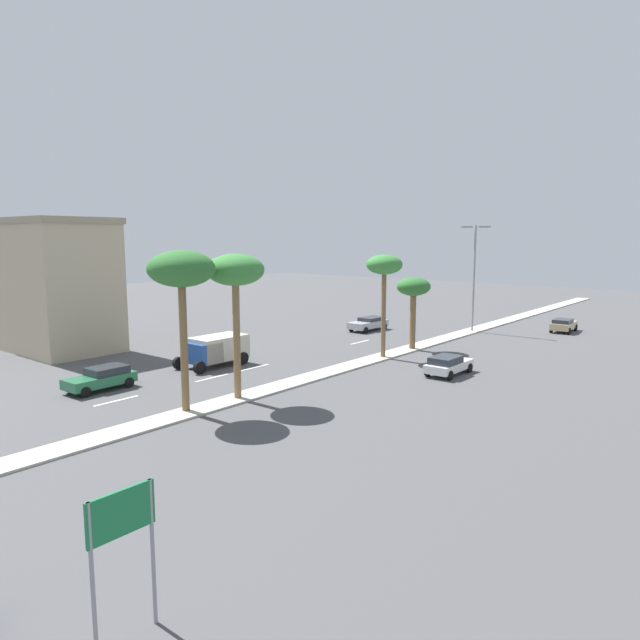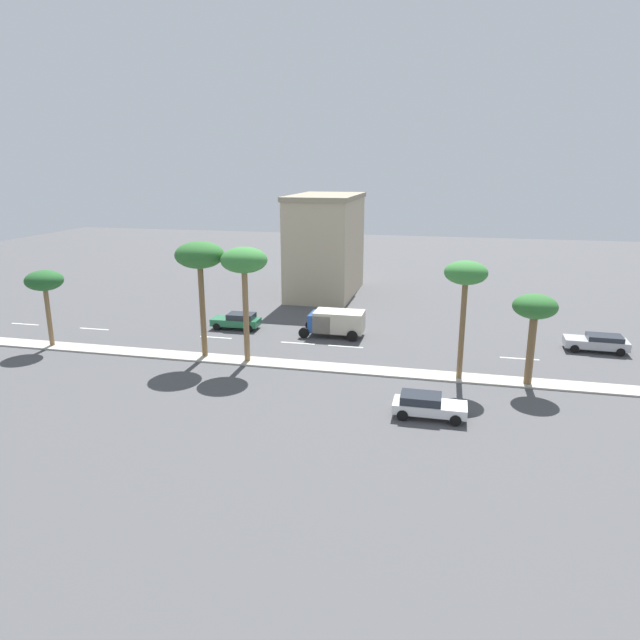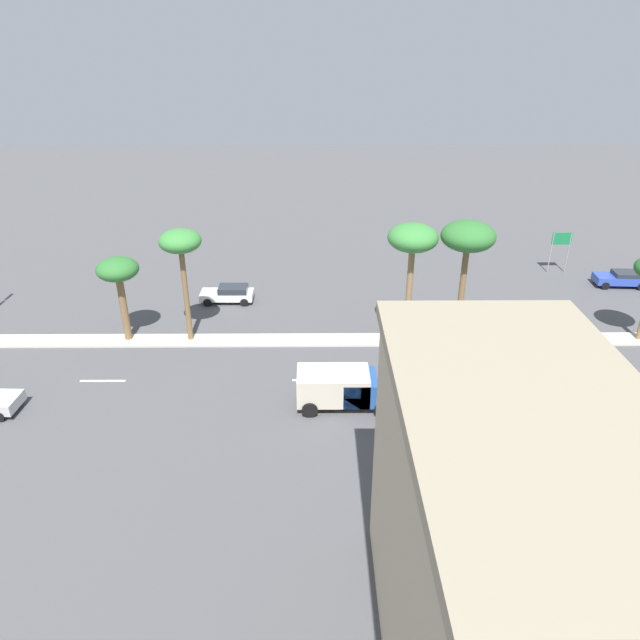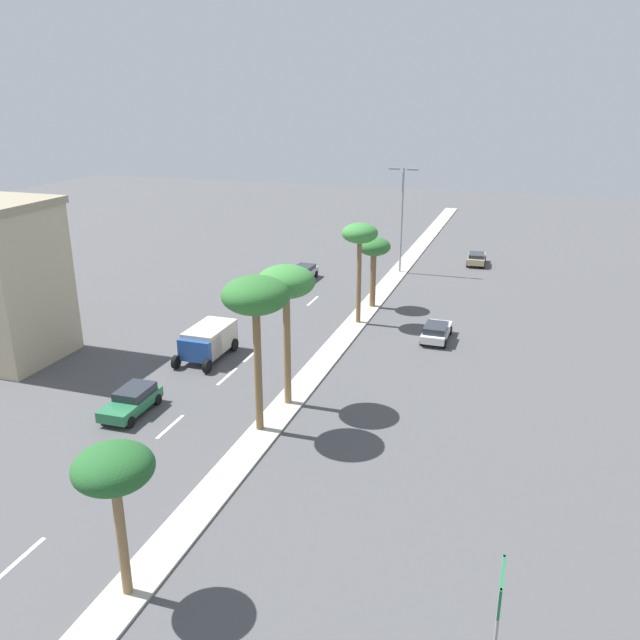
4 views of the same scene
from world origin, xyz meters
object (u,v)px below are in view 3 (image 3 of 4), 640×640
at_px(palm_tree_right, 118,273).
at_px(sedan_white_inboard, 229,294).
at_px(palm_tree_mid, 413,241).
at_px(directional_road_sign, 561,243).
at_px(palm_tree_outboard, 180,245).
at_px(sedan_blue_center, 622,278).
at_px(palm_tree_left, 468,239).
at_px(sedan_green_near, 493,396).
at_px(commercial_building, 505,557).
at_px(box_truck, 341,386).

height_order(palm_tree_right, sedan_white_inboard, palm_tree_right).
relative_size(palm_tree_mid, palm_tree_right, 1.39).
relative_size(directional_road_sign, sedan_white_inboard, 0.88).
height_order(palm_tree_outboard, sedan_blue_center, palm_tree_outboard).
bearing_deg(palm_tree_outboard, palm_tree_left, -91.48).
distance_m(palm_tree_left, sedan_blue_center, 20.17).
distance_m(directional_road_sign, palm_tree_right, 37.11).
bearing_deg(sedan_green_near, directional_road_sign, -28.74).
bearing_deg(palm_tree_left, directional_road_sign, -41.94).
bearing_deg(commercial_building, palm_tree_right, 38.15).
xyz_separation_m(commercial_building, sedan_green_near, (15.51, -4.55, -4.70)).
height_order(directional_road_sign, palm_tree_left, palm_tree_left).
bearing_deg(palm_tree_right, palm_tree_left, -91.36).
height_order(palm_tree_right, box_truck, palm_tree_right).
xyz_separation_m(sedan_white_inboard, sedan_blue_center, (3.01, -32.86, -0.00)).
xyz_separation_m(commercial_building, palm_tree_outboard, (23.75, 14.35, 1.55)).
distance_m(palm_tree_right, sedan_blue_center, 40.40).
bearing_deg(palm_tree_mid, sedan_green_near, -154.52).
relative_size(palm_tree_left, palm_tree_mid, 1.03).
xyz_separation_m(palm_tree_outboard, sedan_blue_center, (9.48, -34.69, -6.28)).
bearing_deg(palm_tree_left, palm_tree_mid, 84.96).
xyz_separation_m(commercial_building, box_truck, (15.78, 4.16, -4.21)).
xyz_separation_m(palm_tree_left, box_truck, (-7.50, 8.33, -6.28)).
bearing_deg(sedan_white_inboard, palm_tree_outboard, 164.19).
bearing_deg(commercial_building, sedan_green_near, -16.35).
relative_size(palm_tree_mid, sedan_blue_center, 1.93).
bearing_deg(sedan_green_near, box_truck, 88.22).
xyz_separation_m(palm_tree_mid, palm_tree_outboard, (0.17, 15.05, -0.29)).
relative_size(directional_road_sign, box_truck, 0.70).
bearing_deg(palm_tree_right, sedan_green_near, -109.66).
relative_size(palm_tree_outboard, box_truck, 1.51).
bearing_deg(sedan_green_near, sedan_blue_center, -41.71).
height_order(commercial_building, sedan_white_inboard, commercial_building).
distance_m(palm_tree_left, sedan_green_near, 10.31).
distance_m(commercial_building, palm_tree_outboard, 27.79).
xyz_separation_m(palm_tree_mid, sedan_green_near, (-8.07, -3.85, -6.54)).
bearing_deg(commercial_building, box_truck, 14.78).
xyz_separation_m(directional_road_sign, palm_tree_right, (-12.71, 34.79, 2.35)).
height_order(directional_road_sign, commercial_building, commercial_building).
distance_m(palm_tree_outboard, box_truck, 14.16).
distance_m(palm_tree_mid, palm_tree_right, 19.54).
bearing_deg(directional_road_sign, palm_tree_mid, 130.10).
bearing_deg(palm_tree_left, palm_tree_right, 88.64).
distance_m(commercial_building, sedan_green_near, 16.83).
height_order(sedan_green_near, sedan_white_inboard, sedan_green_near).
relative_size(commercial_building, palm_tree_mid, 1.54).
height_order(directional_road_sign, box_truck, directional_road_sign).
bearing_deg(sedan_green_near, palm_tree_mid, 25.48).
xyz_separation_m(commercial_building, palm_tree_mid, (23.58, -0.70, 1.84)).
relative_size(palm_tree_left, sedan_green_near, 2.03).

